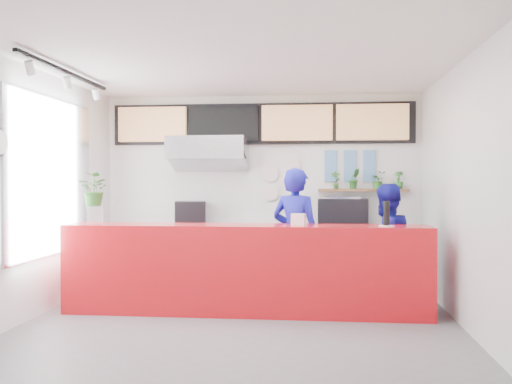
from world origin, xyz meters
The scene contains 45 objects.
floor centered at (0.00, 0.00, 0.00)m, with size 5.00×5.00×0.00m, color slate.
ceiling centered at (0.00, 0.00, 3.00)m, with size 5.00×5.00×0.00m, color silver.
wall_back centered at (0.00, 2.50, 1.50)m, with size 5.00×5.00×0.00m, color white.
wall_left centered at (-2.50, 0.00, 1.50)m, with size 5.00×5.00×0.00m, color white.
wall_right centered at (2.50, 0.00, 1.50)m, with size 5.00×5.00×0.00m, color white.
service_counter centered at (0.00, 0.40, 0.55)m, with size 4.50×0.60×1.10m, color red.
cream_band centered at (0.00, 2.49, 2.60)m, with size 5.00×0.02×0.80m, color beige.
prep_bench centered at (-0.80, 2.20, 0.45)m, with size 1.80×0.60×0.90m, color #B2B5BA.
panini_oven centered at (-1.09, 2.20, 1.11)m, with size 0.47×0.47×0.42m, color black.
extraction_hood centered at (-0.80, 2.15, 2.15)m, with size 1.20×0.70×0.35m, color #B2B5BA.
hood_lip centered at (-0.80, 2.15, 1.95)m, with size 1.20×0.70×0.08m, color #B2B5BA.
right_bench centered at (1.50, 2.20, 0.45)m, with size 1.80×0.60×0.90m, color #B2B5BA.
espresso_machine centered at (1.29, 2.20, 1.14)m, with size 0.74×0.53×0.47m, color black.
espresso_tray centered at (1.29, 2.20, 1.38)m, with size 0.59×0.41×0.05m, color #B6B8BD.
herb_shelf centered at (1.60, 2.40, 1.50)m, with size 1.40×0.18×0.04m, color brown.
menu_board_far_left centered at (-1.75, 2.38, 2.55)m, with size 1.10×0.10×0.55m, color tan.
menu_board_mid_left centered at (-0.59, 2.38, 2.55)m, with size 1.10×0.10×0.55m, color black.
menu_board_mid_right centered at (0.57, 2.38, 2.55)m, with size 1.10×0.10×0.55m, color tan.
menu_board_far_right centered at (1.73, 2.38, 2.55)m, with size 1.10×0.10×0.55m, color tan.
soffit centered at (0.00, 2.46, 2.55)m, with size 4.80×0.04×0.65m, color black.
window_pane centered at (-2.47, 0.30, 1.70)m, with size 0.04×2.20×1.90m, color silver.
window_frame centered at (-2.45, 0.30, 1.70)m, with size 0.03×2.30×2.00m, color #B2B5BA.
wall_clock_face centered at (-2.43, -0.90, 2.05)m, with size 0.26×0.26×0.02m, color white.
track_rail centered at (-2.10, 0.00, 2.94)m, with size 0.05×2.40×0.04m, color black.
dec_plate_a centered at (0.15, 2.47, 1.75)m, with size 0.24×0.24×0.03m, color silver.
dec_plate_b centered at (0.45, 2.47, 1.65)m, with size 0.24×0.24×0.03m, color silver.
dec_plate_c centered at (0.15, 2.47, 1.45)m, with size 0.24×0.24×0.03m, color silver.
dec_plate_d centered at (0.50, 2.47, 1.90)m, with size 0.24×0.24×0.03m, color silver.
photo_frame_a centered at (1.10, 2.48, 2.00)m, with size 0.20×0.02×0.25m, color #598CBF.
photo_frame_b centered at (1.40, 2.48, 2.00)m, with size 0.20×0.02×0.25m, color #598CBF.
photo_frame_c centered at (1.70, 2.48, 2.00)m, with size 0.20×0.02×0.25m, color #598CBF.
photo_frame_d centered at (1.10, 2.48, 1.75)m, with size 0.20×0.02×0.25m, color #598CBF.
photo_frame_e centered at (1.40, 2.48, 1.75)m, with size 0.20×0.02×0.25m, color #598CBF.
photo_frame_f centered at (1.70, 2.48, 1.75)m, with size 0.20×0.02×0.25m, color #598CBF.
staff_center centered at (0.60, 0.90, 0.91)m, with size 0.66×0.44×1.81m, color #14168F.
staff_right centered at (1.77, 0.92, 0.80)m, with size 0.78×0.61×1.61m, color #14168F.
herb_a centered at (1.17, 2.40, 1.66)m, with size 0.15×0.10×0.28m, color #2A6824.
herb_b centered at (1.46, 2.40, 1.68)m, with size 0.17×0.14×0.32m, color #2A6824.
herb_c centered at (1.82, 2.40, 1.66)m, with size 0.24×0.21×0.27m, color #2A6824.
herb_d centered at (2.13, 2.40, 1.66)m, with size 0.15×0.14×0.28m, color #2A6824.
glass_vase centered at (-1.91, 0.36, 1.22)m, with size 0.20×0.20×0.24m, color white.
basil_vase centered at (-1.91, 0.36, 1.54)m, with size 0.39×0.34×0.43m, color #2A6824.
napkin_holder centered at (0.65, 0.39, 1.17)m, with size 0.16×0.10×0.14m, color white.
white_plate centered at (1.70, 0.30, 1.11)m, with size 0.18×0.18×0.01m, color white.
pepper_mill centered at (1.70, 0.30, 1.26)m, with size 0.07×0.07×0.29m, color black.
Camera 1 is at (0.86, -6.57, 1.64)m, focal length 40.00 mm.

